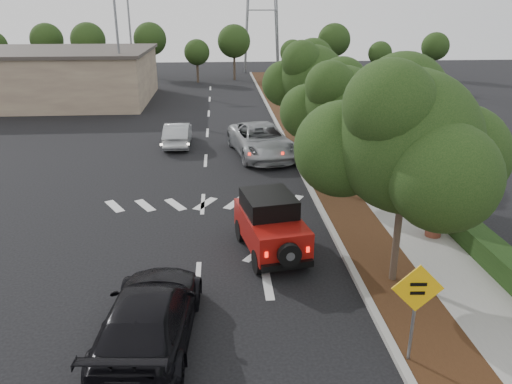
{
  "coord_description": "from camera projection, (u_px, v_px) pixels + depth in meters",
  "views": [
    {
      "loc": [
        0.73,
        -12.74,
        7.49
      ],
      "look_at": [
        1.92,
        3.0,
        1.58
      ],
      "focal_mm": 35.0,
      "sensor_mm": 36.0,
      "label": 1
    }
  ],
  "objects": [
    {
      "name": "parked_suv",
      "position": [
        92.0,
        100.0,
        37.57
      ],
      "size": [
        5.0,
        2.28,
        1.66
      ],
      "primitive_type": "imported",
      "rotation": [
        0.0,
        0.0,
        1.64
      ],
      "color": "#ACAFB4",
      "rests_on": "ground"
    },
    {
      "name": "hedge",
      "position": [
        375.0,
        150.0,
        26.17
      ],
      "size": [
        0.8,
        70.0,
        0.8
      ],
      "primitive_type": "cube",
      "color": "black",
      "rests_on": "ground"
    },
    {
      "name": "silver_suv_ahead",
      "position": [
        261.0,
        140.0,
        26.27
      ],
      "size": [
        3.68,
        6.29,
        1.64
      ],
      "primitive_type": "imported",
      "rotation": [
        0.0,
        0.0,
        0.17
      ],
      "color": "#9B9EA2",
      "rests_on": "ground"
    },
    {
      "name": "transmission_tower",
      "position": [
        262.0,
        72.0,
        59.72
      ],
      "size": [
        7.0,
        4.0,
        28.0
      ],
      "primitive_type": null,
      "color": "slate",
      "rests_on": "ground"
    },
    {
      "name": "red_jeep",
      "position": [
        269.0,
        223.0,
        15.95
      ],
      "size": [
        2.22,
        3.88,
        1.91
      ],
      "rotation": [
        0.0,
        0.0,
        0.18
      ],
      "color": "black",
      "rests_on": "ground"
    },
    {
      "name": "silver_sedan_oncoming",
      "position": [
        178.0,
        134.0,
        28.25
      ],
      "size": [
        1.41,
        3.98,
        1.31
      ],
      "primitive_type": "imported",
      "rotation": [
        0.0,
        0.0,
        3.13
      ],
      "color": "#A6A9AE",
      "rests_on": "ground"
    },
    {
      "name": "planting_strip",
      "position": [
        313.0,
        157.0,
        26.06
      ],
      "size": [
        1.8,
        70.0,
        0.12
      ],
      "primitive_type": "cube",
      "color": "black",
      "rests_on": "ground"
    },
    {
      "name": "sidewalk",
      "position": [
        349.0,
        156.0,
        26.19
      ],
      "size": [
        2.0,
        70.0,
        0.12
      ],
      "primitive_type": "cube",
      "color": "gray",
      "rests_on": "ground"
    },
    {
      "name": "light_pole_b",
      "position": [
        135.0,
        86.0,
        49.43
      ],
      "size": [
        2.0,
        0.22,
        9.0
      ],
      "primitive_type": null,
      "color": "slate",
      "rests_on": "ground"
    },
    {
      "name": "terracotta_planter",
      "position": [
        435.0,
        218.0,
        16.81
      ],
      "size": [
        0.66,
        0.66,
        1.15
      ],
      "rotation": [
        0.0,
        0.0,
        -0.04
      ],
      "color": "brown",
      "rests_on": "ground"
    },
    {
      "name": "commercial_building",
      "position": [
        12.0,
        77.0,
        40.65
      ],
      "size": [
        22.0,
        12.0,
        4.0
      ],
      "primitive_type": "cube",
      "color": "#816A59",
      "rests_on": "ground"
    },
    {
      "name": "street_tree_far",
      "position": [
        310.0,
        153.0,
        27.01
      ],
      "size": [
        3.4,
        3.4,
        5.62
      ],
      "primitive_type": null,
      "color": "black",
      "rests_on": "ground"
    },
    {
      "name": "ground",
      "position": [
        198.0,
        281.0,
        14.48
      ],
      "size": [
        120.0,
        120.0,
        0.0
      ],
      "primitive_type": "plane",
      "color": "black",
      "rests_on": "ground"
    },
    {
      "name": "street_tree_mid",
      "position": [
        337.0,
        196.0,
        20.94
      ],
      "size": [
        3.2,
        3.2,
        5.32
      ],
      "primitive_type": null,
      "color": "black",
      "rests_on": "ground"
    },
    {
      "name": "speed_hump_sign",
      "position": [
        416.0,
        300.0,
        10.55
      ],
      "size": [
        1.11,
        0.12,
        2.37
      ],
      "rotation": [
        0.0,
        0.0,
        -0.07
      ],
      "color": "slate",
      "rests_on": "ground"
    },
    {
      "name": "street_tree_near",
      "position": [
        392.0,
        282.0,
        14.4
      ],
      "size": [
        3.8,
        3.8,
        5.92
      ],
      "primitive_type": null,
      "color": "black",
      "rests_on": "ground"
    },
    {
      "name": "black_suv_oncoming",
      "position": [
        149.0,
        317.0,
        11.55
      ],
      "size": [
        2.45,
        5.18,
        1.46
      ],
      "primitive_type": "imported",
      "rotation": [
        0.0,
        0.0,
        3.06
      ],
      "color": "black",
      "rests_on": "ground"
    },
    {
      "name": "light_pole_a",
      "position": [
        124.0,
        109.0,
        38.29
      ],
      "size": [
        2.0,
        0.22,
        9.0
      ],
      "primitive_type": null,
      "color": "slate",
      "rests_on": "ground"
    },
    {
      "name": "curb",
      "position": [
        294.0,
        157.0,
        25.98
      ],
      "size": [
        0.2,
        70.0,
        0.15
      ],
      "primitive_type": "cube",
      "color": "#9E9B93",
      "rests_on": "ground"
    }
  ]
}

